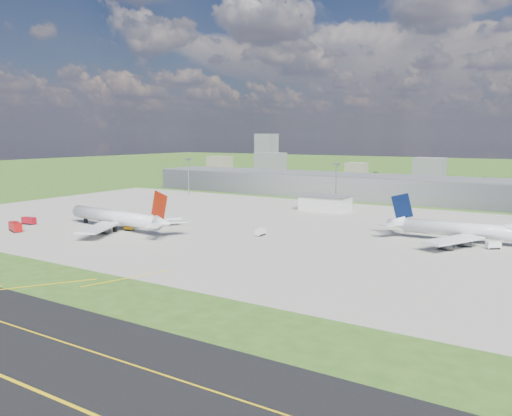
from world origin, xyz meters
The scene contains 22 objects.
ground centered at (0.00, 150.00, 0.00)m, with size 1400.00×1400.00×0.00m, color #31551A.
apron centered at (10.00, 40.00, 0.04)m, with size 360.00×190.00×0.08m, color #9A988C.
terminal centered at (0.00, 165.00, 7.50)m, with size 300.00×42.00×15.00m, color slate.
ops_building centered at (10.00, 100.00, 4.00)m, with size 26.00×16.00×8.00m, color silver.
mast_west centered at (-100.00, 115.00, 17.71)m, with size 3.50×2.00×25.90m.
mast_center centered at (10.00, 115.00, 17.71)m, with size 3.50×2.00×25.90m.
airliner_red_twin centered at (-45.16, -1.85, 5.15)m, with size 70.42×54.56×19.32m.
airliner_blue_quad centered at (96.97, 49.78, 5.10)m, with size 70.27×55.08×18.35m.
fire_truck centered at (-80.35, -28.61, 1.99)m, with size 9.74×6.14×4.00m.
crash_tender centered at (-90.93, -14.88, 1.72)m, with size 7.01×3.92×3.44m.
tug_yellow centered at (-39.55, -1.30, 0.98)m, with size 4.31×3.19×1.89m.
van_white_near centered at (15.78, 19.40, 1.39)m, with size 2.63×5.55×2.77m.
van_white_far centered at (102.14, 42.83, 1.31)m, with size 5.47×4.94×2.60m.
bldg_far_w centered at (-220.00, 320.00, 9.00)m, with size 24.00×20.00×18.00m, color gray.
bldg_w centered at (-140.00, 300.00, 12.00)m, with size 28.00×22.00×24.00m, color slate.
bldg_cw centered at (-60.00, 340.00, 7.00)m, with size 20.00×18.00×14.00m, color gray.
bldg_c centered at (20.00, 310.00, 11.00)m, with size 26.00×20.00×22.00m, color slate.
bldg_tall_w centered at (-180.00, 360.00, 22.00)m, with size 22.00×20.00×44.00m, color slate.
tree_far_w centered at (-200.00, 270.00, 5.18)m, with size 7.20×7.20×8.80m.
tree_w centered at (-110.00, 265.00, 4.86)m, with size 6.75×6.75×8.25m.
tree_c centered at (-20.00, 280.00, 5.84)m, with size 8.10×8.10×9.90m.
tree_e centered at (70.00, 275.00, 5.51)m, with size 7.65×7.65×9.35m.
Camera 1 is at (121.29, -156.55, 41.47)m, focal length 35.00 mm.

